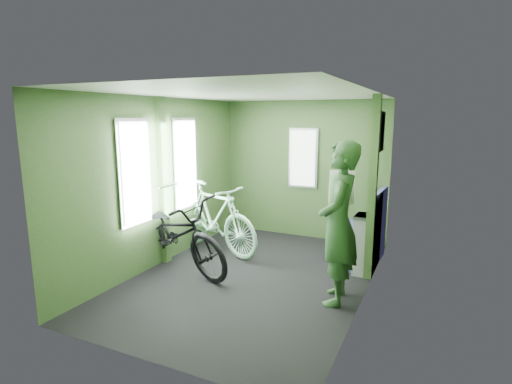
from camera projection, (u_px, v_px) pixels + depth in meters
room at (251, 166)px, 4.93m from camera, size 4.00×4.02×2.31m
bicycle_black at (178, 270)px, 5.39m from camera, size 2.16×1.50×1.16m
bicycle_mint at (215, 251)px, 6.13m from camera, size 1.88×1.12×1.10m
passenger at (338, 223)px, 4.33m from camera, size 0.52×0.73×1.79m
waste_box at (364, 244)px, 5.20m from camera, size 0.23×0.33×0.79m
bench_seat at (361, 241)px, 5.64m from camera, size 0.60×1.01×1.03m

